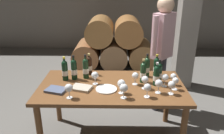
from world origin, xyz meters
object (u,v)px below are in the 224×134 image
object	(u,v)px
wine_bottle_3	(156,75)
serving_plate	(106,89)
dining_table	(112,92)
wine_glass_6	(124,88)
wine_bottle_8	(74,69)
wine_glass_10	(145,80)
sommelier_presenting	(162,45)
wine_glass_7	(172,85)
wine_bottle_7	(159,72)
wine_glass_4	(175,81)
wine_glass_1	(135,76)
wine_bottle_5	(143,72)
leather_ledger	(81,88)
wine_bottle_4	(65,70)
wine_bottle_2	(86,68)
wine_glass_3	(173,77)
wine_glass_8	(159,84)
tasting_notebook	(56,90)
wine_bottle_1	(89,65)
wine_glass_2	(69,88)
wine_glass_0	(121,84)
wine_glass_11	(95,75)
wine_glass_9	(165,78)
wine_glass_5	(147,88)
wine_bottle_0	(147,67)
wine_bottle_6	(156,67)

from	to	relation	value
wine_bottle_3	serving_plate	size ratio (longest dim) A/B	1.18
dining_table	wine_glass_6	distance (m)	0.39
wine_bottle_8	wine_glass_10	bearing A→B (deg)	-16.37
sommelier_presenting	wine_glass_7	bearing A→B (deg)	-94.15
wine_bottle_7	wine_glass_4	size ratio (longest dim) A/B	1.93
wine_glass_1	wine_bottle_5	bearing A→B (deg)	35.58
wine_bottle_3	wine_glass_1	size ratio (longest dim) A/B	1.86
wine_bottle_5	leather_ledger	xyz separation A→B (m)	(-0.71, -0.20, -0.11)
wine_bottle_4	wine_glass_7	xyz separation A→B (m)	(1.22, -0.35, -0.02)
serving_plate	wine_glass_7	bearing A→B (deg)	-7.25
wine_bottle_2	wine_bottle_7	size ratio (longest dim) A/B	1.08
wine_glass_3	wine_glass_8	distance (m)	0.29
wine_glass_8	tasting_notebook	bearing A→B (deg)	178.96
wine_bottle_1	serving_plate	distance (m)	0.52
wine_glass_2	wine_glass_3	xyz separation A→B (m)	(1.15, 0.34, -0.01)
wine_glass_0	wine_glass_2	size ratio (longest dim) A/B	1.00
wine_glass_11	wine_glass_9	bearing A→B (deg)	-3.16
wine_bottle_5	wine_bottle_7	bearing A→B (deg)	2.16
wine_glass_3	leather_ledger	bearing A→B (deg)	-173.02
wine_bottle_5	wine_glass_1	bearing A→B (deg)	-144.42
dining_table	wine_glass_5	size ratio (longest dim) A/B	11.12
wine_glass_11	wine_glass_8	bearing A→B (deg)	-16.33
wine_glass_3	wine_glass_11	xyz separation A→B (m)	(-0.91, 0.00, 0.01)
serving_plate	sommelier_presenting	world-z (taller)	sommelier_presenting
tasting_notebook	serving_plate	world-z (taller)	tasting_notebook
wine_glass_3	wine_glass_8	bearing A→B (deg)	-135.12
wine_glass_1	wine_glass_2	size ratio (longest dim) A/B	0.95
wine_bottle_1	wine_glass_2	bearing A→B (deg)	-102.16
wine_bottle_0	wine_glass_9	xyz separation A→B (m)	(0.17, -0.28, -0.02)
wine_glass_2	wine_glass_4	xyz separation A→B (m)	(1.15, 0.22, -0.01)
wine_glass_2	sommelier_presenting	size ratio (longest dim) A/B	0.09
sommelier_presenting	wine_bottle_0	bearing A→B (deg)	-119.44
wine_bottle_8	tasting_notebook	xyz separation A→B (m)	(-0.15, -0.33, -0.12)
wine_bottle_2	wine_bottle_4	size ratio (longest dim) A/B	1.03
wine_glass_7	sommelier_presenting	world-z (taller)	sommelier_presenting
wine_glass_0	wine_bottle_1	bearing A→B (deg)	127.68
dining_table	wine_glass_3	size ratio (longest dim) A/B	11.75
wine_bottle_0	wine_glass_5	size ratio (longest dim) A/B	1.98
wine_glass_4	dining_table	bearing A→B (deg)	172.00
wine_bottle_5	wine_glass_2	size ratio (longest dim) A/B	1.83
dining_table	serving_plate	bearing A→B (deg)	-116.02
leather_ledger	wine_bottle_7	bearing A→B (deg)	30.17
wine_glass_2	wine_glass_9	world-z (taller)	wine_glass_2
wine_bottle_1	wine_bottle_3	xyz separation A→B (m)	(0.82, -0.31, 0.00)
wine_bottle_6	wine_glass_6	distance (m)	0.73
dining_table	wine_glass_8	size ratio (longest dim) A/B	10.81
wine_bottle_7	wine_glass_5	distance (m)	0.43
wine_glass_5	leather_ledger	distance (m)	0.74
wine_glass_2	wine_glass_6	xyz separation A→B (m)	(0.57, 0.01, 0.00)
tasting_notebook	wine_glass_9	bearing A→B (deg)	23.56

